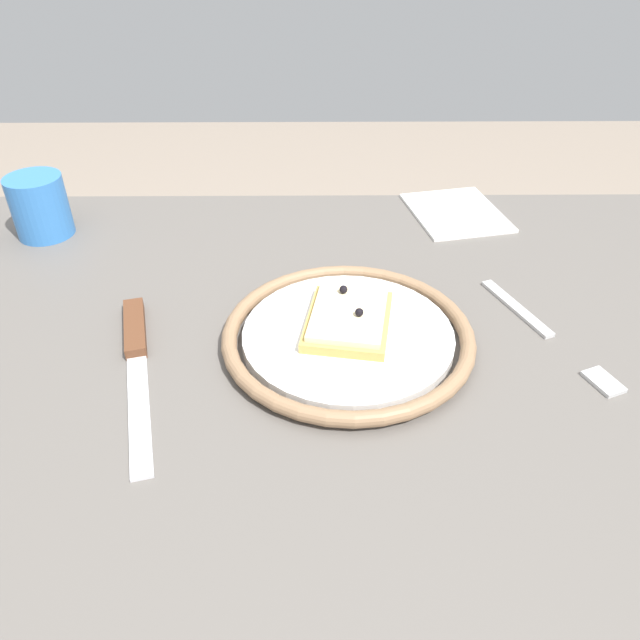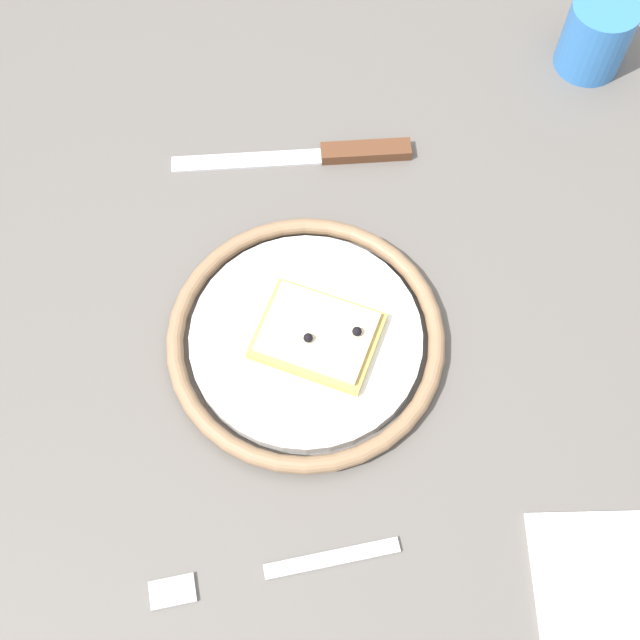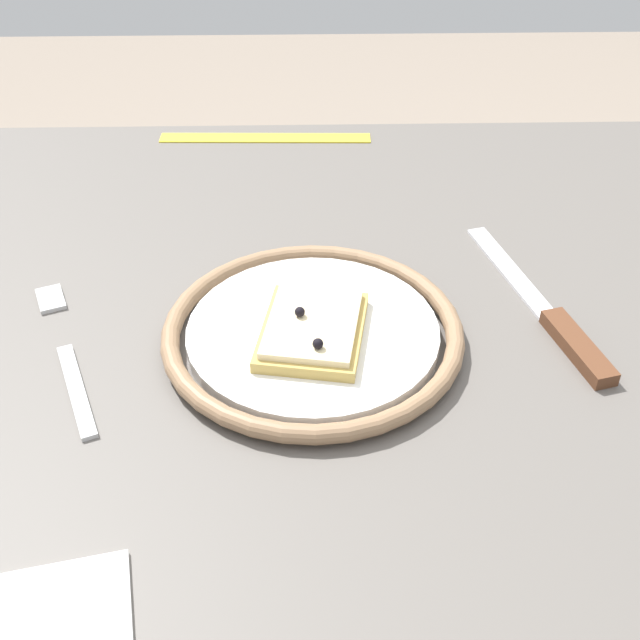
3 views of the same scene
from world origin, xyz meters
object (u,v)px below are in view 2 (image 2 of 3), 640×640
at_px(cup, 596,36).
at_px(napkin, 621,585).
at_px(plate, 306,338).
at_px(fork, 273,571).
at_px(dining_table, 278,339).
at_px(pizza_slice_near, 318,335).
at_px(knife, 333,154).

bearing_deg(cup, napkin, -174.40).
distance_m(plate, fork, 0.20).
relative_size(dining_table, napkin, 8.62).
height_order(cup, napkin, cup).
bearing_deg(pizza_slice_near, fork, -179.52).
xyz_separation_m(dining_table, cup, (0.34, -0.27, 0.14)).
bearing_deg(knife, plate, -176.60).
bearing_deg(knife, napkin, -141.05).
height_order(fork, cup, cup).
distance_m(dining_table, knife, 0.20).
bearing_deg(pizza_slice_near, plate, 87.73).
xyz_separation_m(dining_table, pizza_slice_near, (-0.04, -0.05, 0.12)).
xyz_separation_m(plate, knife, (0.21, 0.01, -0.00)).
relative_size(cup, napkin, 0.56).
distance_m(pizza_slice_near, napkin, 0.32).
xyz_separation_m(fork, cup, (0.58, -0.22, 0.04)).
height_order(fork, napkin, same).
bearing_deg(plate, cup, -31.53).
bearing_deg(knife, pizza_slice_near, -173.68).
xyz_separation_m(knife, fork, (-0.41, -0.02, -0.00)).
relative_size(knife, napkin, 1.71).
xyz_separation_m(plate, cup, (0.38, -0.23, 0.03)).
height_order(plate, pizza_slice_near, pizza_slice_near).
xyz_separation_m(dining_table, napkin, (-0.20, -0.32, 0.10)).
bearing_deg(plate, dining_table, 43.08).
relative_size(plate, pizza_slice_near, 2.15).
relative_size(pizza_slice_near, cup, 1.49).
relative_size(plate, knife, 1.05).
relative_size(knife, cup, 3.06).
bearing_deg(cup, plate, 148.47).
distance_m(plate, napkin, 0.33).
bearing_deg(knife, fork, -176.54).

